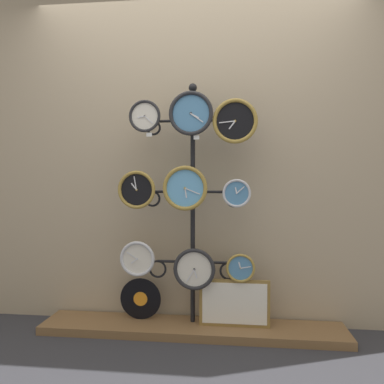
# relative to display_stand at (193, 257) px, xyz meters

# --- Properties ---
(ground_plane) EXTENTS (12.00, 12.00, 0.00)m
(ground_plane) POSITION_rel_display_stand_xyz_m (0.00, -0.41, -0.54)
(ground_plane) COLOR #333338
(shop_wall) EXTENTS (4.40, 0.04, 2.80)m
(shop_wall) POSITION_rel_display_stand_xyz_m (0.00, 0.16, 0.86)
(shop_wall) COLOR tan
(shop_wall) RESTS_ON ground_plane
(low_shelf) EXTENTS (2.20, 0.36, 0.06)m
(low_shelf) POSITION_rel_display_stand_xyz_m (0.00, -0.06, -0.51)
(low_shelf) COLOR brown
(low_shelf) RESTS_ON ground_plane
(display_stand) EXTENTS (0.72, 0.42, 1.81)m
(display_stand) POSITION_rel_display_stand_xyz_m (0.00, 0.00, 0.00)
(display_stand) COLOR black
(display_stand) RESTS_ON ground_plane
(clock_top_left) EXTENTS (0.23, 0.04, 0.23)m
(clock_top_left) POSITION_rel_display_stand_xyz_m (-0.34, -0.09, 1.03)
(clock_top_left) COLOR silver
(clock_top_center) EXTENTS (0.31, 0.04, 0.31)m
(clock_top_center) POSITION_rel_display_stand_xyz_m (-0.00, -0.12, 1.04)
(clock_top_center) COLOR #4C84B2
(clock_top_right) EXTENTS (0.31, 0.04, 0.31)m
(clock_top_right) POSITION_rel_display_stand_xyz_m (0.31, -0.10, 0.98)
(clock_top_right) COLOR black
(clock_middle_left) EXTENTS (0.27, 0.04, 0.27)m
(clock_middle_left) POSITION_rel_display_stand_xyz_m (-0.39, -0.11, 0.50)
(clock_middle_left) COLOR black
(clock_middle_center) EXTENTS (0.32, 0.04, 0.32)m
(clock_middle_center) POSITION_rel_display_stand_xyz_m (-0.04, -0.11, 0.51)
(clock_middle_center) COLOR #60A8DB
(clock_middle_right) EXTENTS (0.20, 0.04, 0.20)m
(clock_middle_right) POSITION_rel_display_stand_xyz_m (0.32, -0.07, 0.48)
(clock_middle_right) COLOR #4C84B2
(clock_bottom_left) EXTENTS (0.26, 0.04, 0.26)m
(clock_bottom_left) POSITION_rel_display_stand_xyz_m (-0.40, -0.09, -0.00)
(clock_bottom_left) COLOR silver
(clock_bottom_center) EXTENTS (0.30, 0.04, 0.30)m
(clock_bottom_center) POSITION_rel_display_stand_xyz_m (0.02, -0.10, -0.06)
(clock_bottom_center) COLOR silver
(clock_bottom_right) EXTENTS (0.21, 0.04, 0.21)m
(clock_bottom_right) POSITION_rel_display_stand_xyz_m (0.35, -0.07, -0.05)
(clock_bottom_right) COLOR #4C84B2
(vinyl_record) EXTENTS (0.31, 0.01, 0.31)m
(vinyl_record) POSITION_rel_display_stand_xyz_m (-0.40, -0.00, -0.32)
(vinyl_record) COLOR black
(vinyl_record) RESTS_ON low_shelf
(picture_frame) EXTENTS (0.50, 0.02, 0.34)m
(picture_frame) POSITION_rel_display_stand_xyz_m (0.31, -0.06, -0.31)
(picture_frame) COLOR olive
(picture_frame) RESTS_ON low_shelf
(price_tag_upper) EXTENTS (0.04, 0.00, 0.03)m
(price_tag_upper) POSITION_rel_display_stand_xyz_m (-0.30, -0.09, 0.90)
(price_tag_upper) COLOR white
(price_tag_mid) EXTENTS (0.04, 0.00, 0.03)m
(price_tag_mid) POSITION_rel_display_stand_xyz_m (0.04, -0.12, 0.87)
(price_tag_mid) COLOR white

